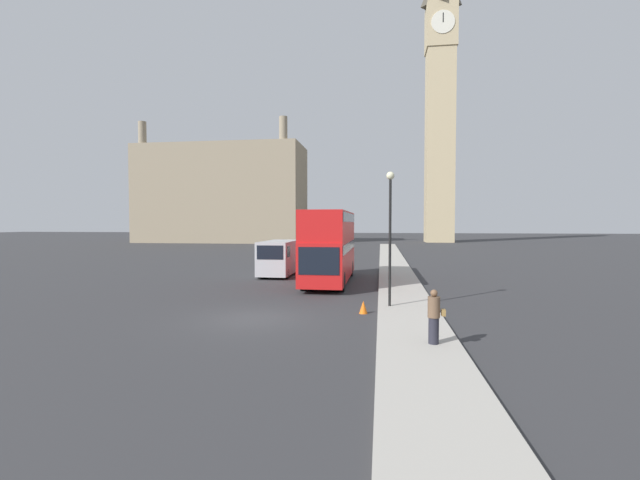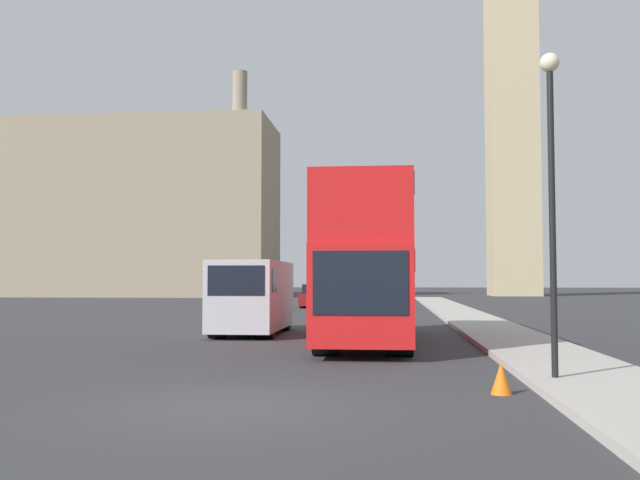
% 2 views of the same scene
% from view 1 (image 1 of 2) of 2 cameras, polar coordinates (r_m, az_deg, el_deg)
% --- Properties ---
extents(ground_plane, '(300.00, 300.00, 0.00)m').
position_cam_1_polar(ground_plane, '(17.91, -8.82, -10.30)').
color(ground_plane, '#333335').
extents(sidewalk_strip, '(2.60, 120.00, 0.15)m').
position_cam_1_polar(sidewalk_strip, '(17.19, 12.08, -10.60)').
color(sidewalk_strip, '#ADA89E').
rests_on(sidewalk_strip, ground_plane).
extents(clock_tower, '(5.86, 6.03, 57.48)m').
position_cam_1_polar(clock_tower, '(93.47, 15.73, 18.12)').
color(clock_tower, tan).
rests_on(clock_tower, ground_plane).
extents(building_block_distant, '(32.89, 12.67, 23.50)m').
position_cam_1_polar(building_block_distant, '(89.29, -12.92, 5.94)').
color(building_block_distant, gray).
rests_on(building_block_distant, ground_plane).
extents(red_double_decker_bus, '(2.57, 10.15, 4.62)m').
position_cam_1_polar(red_double_decker_bus, '(27.81, 1.34, -0.44)').
color(red_double_decker_bus, red).
rests_on(red_double_decker_bus, ground_plane).
extents(white_van, '(2.18, 5.59, 2.56)m').
position_cam_1_polar(white_van, '(31.71, -5.44, -2.28)').
color(white_van, '#B2B7BC').
rests_on(white_van, ground_plane).
extents(pedestrian, '(0.54, 0.38, 1.69)m').
position_cam_1_polar(pedestrian, '(13.89, 14.97, -9.85)').
color(pedestrian, '#23232D').
rests_on(pedestrian, sidewalk_strip).
extents(street_lamp, '(0.36, 0.36, 6.04)m').
position_cam_1_polar(street_lamp, '(19.43, 9.33, 2.82)').
color(street_lamp, black).
rests_on(street_lamp, sidewalk_strip).
extents(parked_sedan, '(1.78, 4.61, 1.57)m').
position_cam_1_polar(parked_sedan, '(55.28, 0.14, -1.01)').
color(parked_sedan, maroon).
rests_on(parked_sedan, ground_plane).
extents(traffic_cone, '(0.36, 0.36, 0.55)m').
position_cam_1_polar(traffic_cone, '(18.68, 5.80, -8.90)').
color(traffic_cone, orange).
rests_on(traffic_cone, ground_plane).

